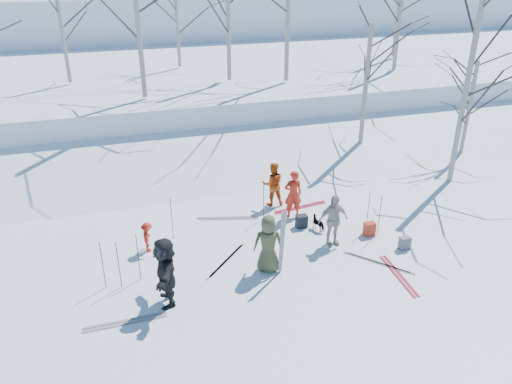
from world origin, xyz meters
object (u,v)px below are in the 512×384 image
object	(u,v)px
skier_olive_center	(268,244)
backpack_grey	(405,243)
backpack_red	(369,229)
skier_cream_east	(333,220)
backpack_dark	(302,221)
skier_grey_west	(165,271)
dog	(319,223)
skier_red_seated	(148,237)
skier_red_north	(293,194)
skier_redor_behind	(273,184)

from	to	relation	value
skier_olive_center	backpack_grey	xyz separation A→B (m)	(4.06, -0.16, -0.62)
skier_olive_center	backpack_red	xyz separation A→B (m)	(3.47, 0.82, -0.60)
skier_cream_east	backpack_dark	xyz separation A→B (m)	(-0.47, 1.17, -0.59)
skier_cream_east	skier_grey_west	xyz separation A→B (m)	(-4.93, -1.28, 0.10)
backpack_red	backpack_dark	size ratio (longest dim) A/B	1.05
dog	skier_grey_west	bearing A→B (deg)	-0.61
skier_red_seated	dog	xyz separation A→B (m)	(5.11, -0.30, -0.22)
backpack_dark	skier_red_seated	bearing A→B (deg)	179.87
skier_red_north	dog	xyz separation A→B (m)	(0.47, -1.02, -0.57)
skier_grey_west	backpack_dark	bearing A→B (deg)	122.82
skier_grey_west	backpack_grey	distance (m)	6.85
skier_red_seated	backpack_grey	bearing A→B (deg)	-98.52
backpack_grey	backpack_dark	distance (m)	3.11
skier_red_seated	dog	distance (m)	5.12
skier_cream_east	backpack_grey	size ratio (longest dim) A/B	4.14
skier_olive_center	dog	world-z (taller)	skier_olive_center
skier_grey_west	backpack_red	xyz separation A→B (m)	(6.22, 1.39, -0.67)
skier_olive_center	backpack_dark	distance (m)	2.61
backpack_red	backpack_grey	world-z (taller)	backpack_red
skier_red_seated	backpack_red	distance (m)	6.51
skier_cream_east	backpack_red	world-z (taller)	skier_cream_east
skier_olive_center	skier_cream_east	bearing A→B (deg)	-143.62
skier_red_north	skier_redor_behind	size ratio (longest dim) A/B	1.06
skier_red_north	skier_cream_east	world-z (taller)	skier_red_north
dog	backpack_grey	bearing A→B (deg)	113.11
skier_grey_west	backpack_dark	distance (m)	5.13
skier_cream_east	backpack_red	distance (m)	1.41
dog	backpack_grey	xyz separation A→B (m)	(1.90, -1.74, -0.03)
skier_red_north	backpack_grey	bearing A→B (deg)	135.52
backpack_dark	skier_grey_west	bearing A→B (deg)	-151.21
skier_cream_east	skier_grey_west	world-z (taller)	skier_grey_west
dog	backpack_grey	world-z (taller)	dog
skier_red_north	backpack_dark	bearing A→B (deg)	96.63
skier_cream_east	skier_red_north	bearing A→B (deg)	103.20
backpack_grey	skier_cream_east	bearing A→B (deg)	155.17
skier_redor_behind	dog	world-z (taller)	skier_redor_behind
skier_cream_east	backpack_red	xyz separation A→B (m)	(1.29, 0.11, -0.58)
skier_redor_behind	backpack_red	size ratio (longest dim) A/B	3.57
skier_redor_behind	backpack_dark	distance (m)	1.84
skier_redor_behind	skier_red_seated	xyz separation A→B (m)	(-4.30, -1.70, -0.30)
dog	skier_red_seated	bearing A→B (deg)	-27.76
skier_red_north	dog	distance (m)	1.26
backpack_grey	skier_grey_west	bearing A→B (deg)	-176.53
backpack_red	skier_red_north	bearing A→B (deg)	135.04
backpack_red	backpack_grey	bearing A→B (deg)	-59.07
skier_redor_behind	dog	size ratio (longest dim) A/B	2.82
backpack_red	skier_red_seated	bearing A→B (deg)	170.56
skier_cream_east	backpack_dark	bearing A→B (deg)	110.54
skier_red_seated	backpack_dark	distance (m)	4.67
backpack_grey	dog	bearing A→B (deg)	137.45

